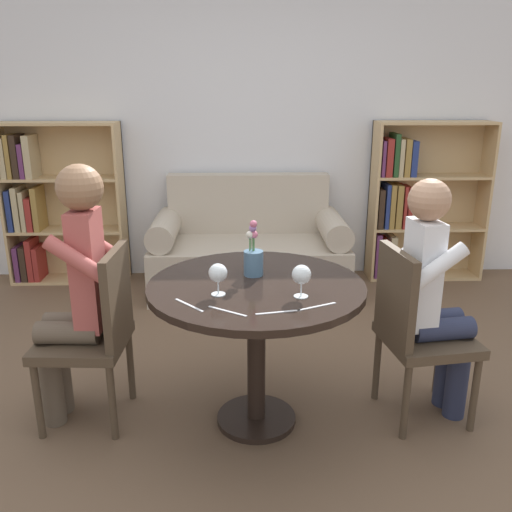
{
  "coord_description": "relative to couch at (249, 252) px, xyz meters",
  "views": [
    {
      "loc": [
        -0.08,
        -2.38,
        1.64
      ],
      "look_at": [
        0.0,
        0.05,
        0.87
      ],
      "focal_mm": 38.0,
      "sensor_mm": 36.0,
      "label": 1
    }
  ],
  "objects": [
    {
      "name": "person_left",
      "position": [
        -0.87,
        -1.83,
        0.39
      ],
      "size": [
        0.43,
        0.35,
        1.3
      ],
      "rotation": [
        0.0,
        0.0,
        -1.62
      ],
      "color": "brown",
      "rests_on": "ground_plane"
    },
    {
      "name": "knife_right_setting",
      "position": [
        -0.13,
        -2.22,
        0.44
      ],
      "size": [
        0.16,
        0.12,
        0.0
      ],
      "color": "silver",
      "rests_on": "round_table"
    },
    {
      "name": "ground_plane",
      "position": [
        0.0,
        -1.9,
        -0.31
      ],
      "size": [
        16.0,
        16.0,
        0.0
      ],
      "primitive_type": "plane",
      "color": "brown"
    },
    {
      "name": "knife_left_setting",
      "position": [
        0.08,
        -2.24,
        0.44
      ],
      "size": [
        0.19,
        0.05,
        0.0
      ],
      "color": "silver",
      "rests_on": "round_table"
    },
    {
      "name": "round_table",
      "position": [
        0.0,
        -1.9,
        0.3
      ],
      "size": [
        1.03,
        1.03,
        0.75
      ],
      "color": "black",
      "rests_on": "ground_plane"
    },
    {
      "name": "person_right",
      "position": [
        0.87,
        -1.85,
        0.34
      ],
      "size": [
        0.45,
        0.38,
        1.23
      ],
      "rotation": [
        0.0,
        0.0,
        1.72
      ],
      "color": "#282D47",
      "rests_on": "ground_plane"
    },
    {
      "name": "chair_left",
      "position": [
        -0.79,
        -1.84,
        0.18
      ],
      "size": [
        0.44,
        0.44,
        0.9
      ],
      "rotation": [
        0.0,
        0.0,
        -1.62
      ],
      "color": "#473828",
      "rests_on": "ground_plane"
    },
    {
      "name": "fork_left_setting",
      "position": [
        -0.29,
        -2.16,
        0.44
      ],
      "size": [
        0.13,
        0.15,
        0.0
      ],
      "color": "silver",
      "rests_on": "round_table"
    },
    {
      "name": "wine_glass_right",
      "position": [
        0.19,
        -2.07,
        0.54
      ],
      "size": [
        0.09,
        0.09,
        0.15
      ],
      "color": "white",
      "rests_on": "round_table"
    },
    {
      "name": "chair_right",
      "position": [
        0.79,
        -1.87,
        0.18
      ],
      "size": [
        0.48,
        0.48,
        0.9
      ],
      "rotation": [
        0.0,
        0.0,
        1.72
      ],
      "color": "#473828",
      "rests_on": "ground_plane"
    },
    {
      "name": "bookshelf_left",
      "position": [
        -1.68,
        0.27,
        0.36
      ],
      "size": [
        0.98,
        0.28,
        1.35
      ],
      "color": "tan",
      "rests_on": "ground_plane"
    },
    {
      "name": "couch",
      "position": [
        0.0,
        0.0,
        0.0
      ],
      "size": [
        1.58,
        0.8,
        0.92
      ],
      "color": "#B7A893",
      "rests_on": "ground_plane"
    },
    {
      "name": "fork_right_setting",
      "position": [
        0.24,
        -2.19,
        0.44
      ],
      "size": [
        0.18,
        0.09,
        0.0
      ],
      "color": "silver",
      "rests_on": "round_table"
    },
    {
      "name": "bookshelf_right",
      "position": [
        1.41,
        0.27,
        0.36
      ],
      "size": [
        0.98,
        0.28,
        1.35
      ],
      "color": "tan",
      "rests_on": "ground_plane"
    },
    {
      "name": "flower_vase",
      "position": [
        -0.01,
        -1.78,
        0.53
      ],
      "size": [
        0.1,
        0.1,
        0.28
      ],
      "color": "slate",
      "rests_on": "round_table"
    },
    {
      "name": "wine_glass_left",
      "position": [
        -0.17,
        -2.04,
        0.53
      ],
      "size": [
        0.08,
        0.08,
        0.14
      ],
      "color": "white",
      "rests_on": "round_table"
    },
    {
      "name": "back_wall",
      "position": [
        0.0,
        0.43,
        1.04
      ],
      "size": [
        5.2,
        0.05,
        2.7
      ],
      "color": "silver",
      "rests_on": "ground_plane"
    }
  ]
}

